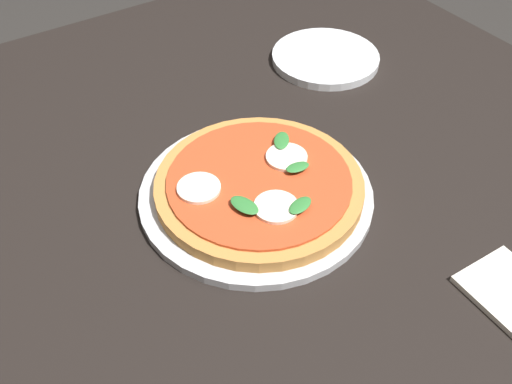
# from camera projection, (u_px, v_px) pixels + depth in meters

# --- Properties ---
(dining_table) EXTENTS (1.12, 1.14, 0.73)m
(dining_table) POSITION_uv_depth(u_px,v_px,m) (265.00, 216.00, 0.90)
(dining_table) COLOR black
(dining_table) RESTS_ON ground_plane
(serving_tray) EXTENTS (0.31, 0.31, 0.01)m
(serving_tray) POSITION_uv_depth(u_px,v_px,m) (256.00, 194.00, 0.79)
(serving_tray) COLOR silver
(serving_tray) RESTS_ON dining_table
(pizza) EXTENTS (0.28, 0.28, 0.03)m
(pizza) POSITION_uv_depth(u_px,v_px,m) (259.00, 185.00, 0.77)
(pizza) COLOR #C6843F
(pizza) RESTS_ON serving_tray
(plate_white) EXTENTS (0.19, 0.19, 0.01)m
(plate_white) POSITION_uv_depth(u_px,v_px,m) (325.00, 58.00, 1.03)
(plate_white) COLOR white
(plate_white) RESTS_ON dining_table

